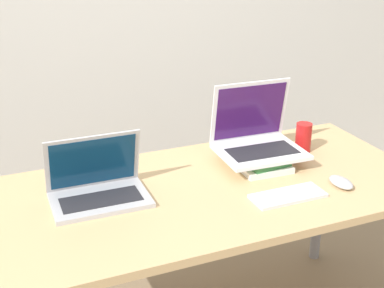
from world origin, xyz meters
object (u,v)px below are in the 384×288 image
soda_can (303,137)px  wireless_keyboard (288,196)px  book_stack (257,158)px  laptop_on_books (257,138)px  mouse (341,182)px  laptop_left (98,187)px

soda_can → wireless_keyboard: bearing=-130.0°
book_stack → wireless_keyboard: book_stack is taller
laptop_on_books → soda_can: 0.24m
wireless_keyboard → mouse: mouse is taller
wireless_keyboard → mouse: size_ratio=2.33×
laptop_on_books → wireless_keyboard: 0.33m
book_stack → wireless_keyboard: bearing=-97.0°
laptop_on_books → laptop_left: bearing=-174.2°
soda_can → book_stack: bearing=-170.6°
soda_can → mouse: bearing=-98.8°
laptop_on_books → soda_can: laptop_on_books is taller
laptop_left → mouse: (0.84, -0.24, -0.03)m
laptop_left → laptop_on_books: size_ratio=1.00×
book_stack → wireless_keyboard: (-0.04, -0.29, -0.02)m
laptop_on_books → mouse: 0.37m
laptop_left → soda_can: laptop_left is taller
soda_can → laptop_left: bearing=-174.6°
mouse → wireless_keyboard: bearing=-179.7°
mouse → laptop_left: bearing=163.8°
wireless_keyboard → mouse: 0.23m
laptop_on_books → mouse: bearing=-59.6°
mouse → laptop_on_books: bearing=120.4°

